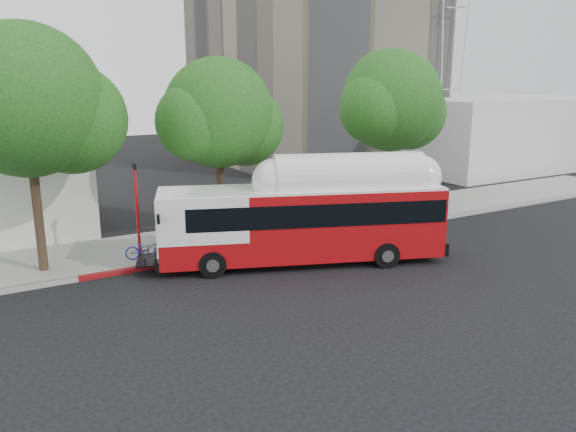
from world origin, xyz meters
The scene contains 10 objects.
ground centered at (0.00, 0.00, 0.00)m, with size 120.00×120.00×0.00m, color black.
sidewalk centered at (0.00, 6.50, 0.07)m, with size 60.00×5.00×0.15m, color gray.
curb_strip centered at (0.00, 3.90, 0.07)m, with size 60.00×0.30×0.15m, color gray.
red_curb_segment centered at (-3.00, 3.90, 0.08)m, with size 10.00×0.32×0.16m, color maroon.
street_tree_left centered at (-8.53, 5.56, 6.60)m, with size 6.67×5.80×9.74m.
street_tree_mid centered at (-0.59, 6.06, 5.91)m, with size 5.75×5.00×8.62m.
street_tree_right centered at (9.44, 5.86, 6.26)m, with size 6.21×5.40×9.18m.
horizon_block centered at (30.00, 16.00, 3.00)m, with size 20.00×12.00×6.00m, color silver.
transit_bus centered at (0.75, 1.35, 1.75)m, with size 12.62×6.48×3.74m.
signal_pole centered at (-5.33, 4.63, 2.21)m, with size 0.12×0.41×4.31m.
Camera 1 is at (-11.28, -17.95, 7.64)m, focal length 35.00 mm.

